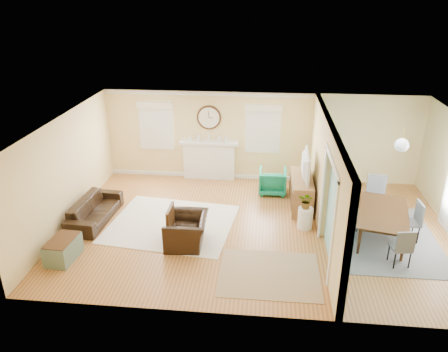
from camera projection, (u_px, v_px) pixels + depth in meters
The scene contains 27 objects.
floor at pixel (256, 229), 10.35m from camera, with size 9.00×9.00×0.00m, color brown.
wall_back at pixel (261, 137), 12.57m from camera, with size 9.00×0.02×2.60m, color #E3C584.
wall_front at pixel (253, 252), 7.09m from camera, with size 9.00×0.02×2.60m, color #E3C584.
wall_left at pixel (66, 171), 10.25m from camera, with size 0.02×6.00×2.60m, color #E3C584.
ceiling at pixel (260, 123), 9.32m from camera, with size 9.00×6.00×0.02m, color white.
partition at pixel (325, 174), 9.93m from camera, with size 0.17×6.00×2.60m.
fireplace at pixel (209, 159), 12.88m from camera, with size 1.70×0.30×1.17m.
wall_clock at pixel (209, 117), 12.46m from camera, with size 0.70×0.07×0.70m.
window_left at pixel (156, 123), 12.67m from camera, with size 1.05×0.13×1.42m.
window_right at pixel (263, 126), 12.38m from camera, with size 1.05×0.13×1.42m.
pendant at pixel (402, 145), 9.20m from camera, with size 0.30×0.30×0.55m.
rug_cream at pixel (172, 224), 10.56m from camera, with size 2.88×2.50×0.02m, color white.
rug_jute at pixel (269, 274), 8.70m from camera, with size 1.99×1.63×0.01m, color tan.
rug_grey at pixel (381, 237), 9.98m from camera, with size 2.43×3.04×0.01m, color slate.
sofa at pixel (95, 210), 10.64m from camera, with size 1.89×0.74×0.55m, color black.
eames_chair at pixel (187, 231), 9.61m from camera, with size 1.03×0.90×0.67m, color black.
green_chair at pixel (272, 181), 12.05m from camera, with size 0.73×0.75×0.69m, color #1D7253.
trunk at pixel (63, 249), 9.11m from camera, with size 0.55×0.85×0.47m.
credenza at pixel (301, 192), 11.29m from camera, with size 0.53×1.56×0.80m.
tv at pixel (302, 165), 11.00m from camera, with size 1.18×0.15×0.68m, color black.
garden_stool at pixel (305, 218), 10.29m from camera, with size 0.35×0.35×0.52m, color white.
potted_plant at pixel (307, 201), 10.11m from camera, with size 0.35×0.31×0.39m, color #337F33.
dining_table at pixel (383, 225), 9.85m from camera, with size 1.90×1.06×0.67m, color #4F2E14.
dining_chair_n at pixel (377, 194), 10.69m from camera, with size 0.49×0.49×1.04m.
dining_chair_s at pixel (401, 243), 8.81m from camera, with size 0.44×0.44×0.86m.
dining_chair_w at pixel (352, 212), 9.83m from camera, with size 0.47×0.47×1.02m.
dining_chair_e at pixel (410, 218), 9.68m from camera, with size 0.44×0.44×0.94m.
Camera 1 is at (0.14, -9.04, 5.25)m, focal length 35.00 mm.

